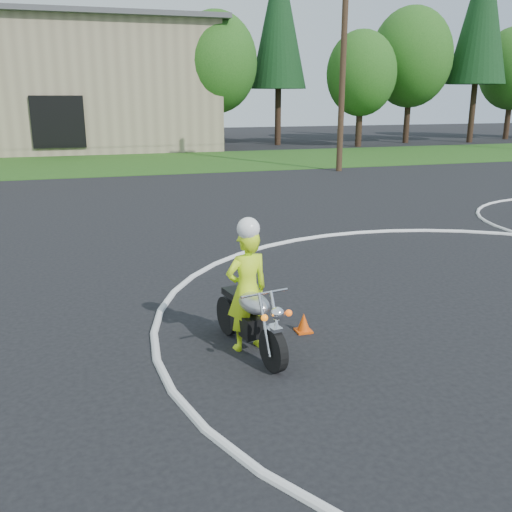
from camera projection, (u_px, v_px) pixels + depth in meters
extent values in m
cube|color=#1E4714|center=(211.00, 161.00, 31.58)|extent=(120.00, 10.00, 0.02)
cylinder|color=black|center=(273.00, 350.00, 7.45)|extent=(0.23, 0.60, 0.59)
cylinder|color=black|center=(228.00, 315.00, 8.63)|extent=(0.23, 0.60, 0.59)
cube|color=black|center=(247.00, 324.00, 8.06)|extent=(0.38, 0.59, 0.30)
ellipsoid|color=#B3B3B8|center=(254.00, 303.00, 7.79)|extent=(0.47, 0.69, 0.28)
cube|color=black|center=(238.00, 295.00, 8.22)|extent=(0.37, 0.63, 0.10)
cylinder|color=silver|center=(265.00, 325.00, 7.39)|extent=(0.11, 0.36, 0.79)
cylinder|color=silver|center=(276.00, 322.00, 7.47)|extent=(0.11, 0.36, 0.79)
cube|color=white|center=(274.00, 328.00, 7.35)|extent=(0.18, 0.24, 0.05)
cylinder|color=silver|center=(264.00, 293.00, 7.47)|extent=(0.69, 0.17, 0.04)
sphere|color=white|center=(278.00, 314.00, 7.22)|extent=(0.18, 0.18, 0.18)
sphere|color=orange|center=(265.00, 318.00, 7.17)|extent=(0.09, 0.09, 0.09)
sphere|color=#D94C0A|center=(289.00, 313.00, 7.33)|extent=(0.09, 0.09, 0.09)
cylinder|color=white|center=(245.00, 319.00, 8.49)|extent=(0.23, 0.79, 0.08)
imported|color=#D1FF1A|center=(247.00, 290.00, 7.98)|extent=(0.71, 0.54, 1.75)
sphere|color=white|center=(248.00, 229.00, 7.69)|extent=(0.31, 0.31, 0.31)
cone|color=#E64D0C|center=(304.00, 323.00, 8.73)|extent=(0.22, 0.22, 0.30)
cube|color=#E64D0C|center=(303.00, 331.00, 8.77)|extent=(0.24, 0.24, 0.03)
cube|color=black|center=(58.00, 122.00, 33.34)|extent=(3.00, 0.16, 3.00)
cylinder|color=#382619|center=(217.00, 125.00, 38.15)|extent=(0.44, 0.44, 3.24)
ellipsoid|color=#1E5116|center=(216.00, 62.00, 37.07)|extent=(5.40, 5.40, 6.48)
cylinder|color=#382619|center=(278.00, 117.00, 41.28)|extent=(0.44, 0.44, 3.96)
cone|color=black|center=(279.00, 19.00, 39.47)|extent=(3.96, 3.96, 9.35)
cylinder|color=#382619|center=(359.00, 126.00, 40.04)|extent=(0.44, 0.44, 2.88)
ellipsoid|color=#1E5116|center=(361.00, 73.00, 39.09)|extent=(4.80, 4.80, 5.76)
cylinder|color=#382619|center=(407.00, 119.00, 43.17)|extent=(0.44, 0.44, 3.60)
ellipsoid|color=#1E5116|center=(411.00, 57.00, 41.98)|extent=(6.00, 6.00, 7.20)
cylinder|color=#382619|center=(472.00, 114.00, 43.54)|extent=(0.44, 0.44, 4.32)
cone|color=black|center=(482.00, 11.00, 41.57)|extent=(4.32, 4.32, 10.20)
cylinder|color=#382619|center=(508.00, 119.00, 46.92)|extent=(0.44, 0.44, 3.24)
cylinder|color=#382619|center=(155.00, 127.00, 38.01)|extent=(0.44, 0.44, 2.88)
ellipsoid|color=#1E5116|center=(152.00, 72.00, 37.05)|extent=(4.80, 4.80, 5.76)
cylinder|color=#473321|center=(343.00, 61.00, 26.08)|extent=(0.28, 0.28, 10.00)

